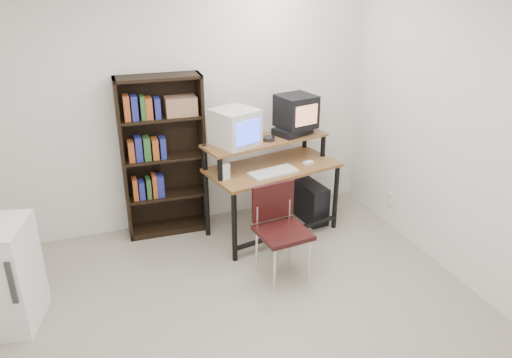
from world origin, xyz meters
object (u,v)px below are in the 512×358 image
object	(u,v)px
computer_desk	(271,169)
pc_tower	(310,202)
school_chair	(279,222)
bookshelf	(163,154)
crt_tv	(296,111)
crt_monitor	(235,128)

from	to	relation	value
computer_desk	pc_tower	distance (m)	0.70
school_chair	bookshelf	xyz separation A→B (m)	(-0.78, 1.15, 0.33)
pc_tower	crt_tv	bearing A→B (deg)	144.36
pc_tower	crt_monitor	bearing A→B (deg)	174.96
crt_monitor	crt_tv	distance (m)	0.70
crt_monitor	bookshelf	xyz separation A→B (m)	(-0.65, 0.34, -0.30)
school_chair	bookshelf	distance (m)	1.43
computer_desk	crt_tv	xyz separation A→B (m)	(0.33, 0.17, 0.52)
crt_tv	crt_monitor	bearing A→B (deg)	176.79
bookshelf	school_chair	bearing A→B (deg)	-53.56
crt_tv	school_chair	xyz separation A→B (m)	(-0.55, -0.93, -0.70)
crt_monitor	pc_tower	size ratio (longest dim) A/B	1.09
computer_desk	bookshelf	bearing A→B (deg)	146.51
computer_desk	school_chair	xyz separation A→B (m)	(-0.22, -0.75, -0.18)
crt_tv	pc_tower	world-z (taller)	crt_tv
school_chair	bookshelf	world-z (taller)	bookshelf
crt_monitor	bookshelf	bearing A→B (deg)	130.64
pc_tower	bookshelf	world-z (taller)	bookshelf
crt_tv	school_chair	size ratio (longest dim) A/B	0.49
crt_monitor	pc_tower	distance (m)	1.27
computer_desk	crt_tv	distance (m)	0.64
computer_desk	bookshelf	world-z (taller)	bookshelf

